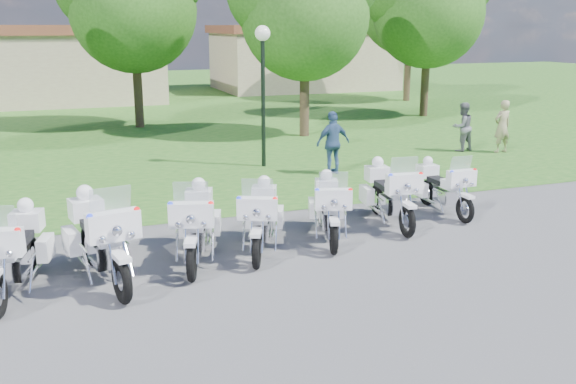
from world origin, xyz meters
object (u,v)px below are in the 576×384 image
object	(u,v)px
motorcycle_1	(15,250)
motorcycle_3	(196,223)
lamp_post	(263,61)
motorcycle_5	(329,207)
bystander_b	(462,127)
bystander_c	(333,143)
motorcycle_6	(389,193)
motorcycle_7	(443,187)
motorcycle_2	(100,237)
bystander_a	(502,127)
motorcycle_4	(261,217)

from	to	relation	value
motorcycle_1	motorcycle_3	size ratio (longest dim) A/B	1.00
lamp_post	motorcycle_5	bearing A→B (deg)	-97.32
bystander_b	bystander_c	xyz separation A→B (m)	(-5.41, -1.62, 0.08)
motorcycle_1	lamp_post	bearing A→B (deg)	-117.43
bystander_c	motorcycle_6	bearing A→B (deg)	73.20
motorcycle_1	motorcycle_5	distance (m)	5.68
motorcycle_7	bystander_b	size ratio (longest dim) A/B	1.30
motorcycle_7	motorcycle_2	bearing A→B (deg)	11.27
lamp_post	bystander_a	world-z (taller)	lamp_post
motorcycle_2	motorcycle_4	distance (m)	2.94
motorcycle_2	motorcycle_3	xyz separation A→B (m)	(1.66, 0.38, -0.05)
motorcycle_1	bystander_b	size ratio (longest dim) A/B	1.46
motorcycle_3	motorcycle_7	world-z (taller)	motorcycle_3
motorcycle_7	motorcycle_5	bearing A→B (deg)	14.55
motorcycle_3	bystander_a	distance (m)	13.20
motorcycle_7	bystander_b	world-z (taller)	bystander_b
motorcycle_3	motorcycle_4	size ratio (longest dim) A/B	1.09
motorcycle_4	motorcycle_7	xyz separation A→B (m)	(4.57, 0.99, -0.05)
motorcycle_1	motorcycle_4	bearing A→B (deg)	-159.65
bystander_a	motorcycle_2	bearing A→B (deg)	22.99
motorcycle_1	lamp_post	world-z (taller)	lamp_post
motorcycle_5	lamp_post	size ratio (longest dim) A/B	0.53
bystander_c	bystander_a	bearing A→B (deg)	-178.81
motorcycle_2	motorcycle_1	bearing A→B (deg)	-10.04
motorcycle_7	bystander_c	size ratio (longest dim) A/B	1.19
bystander_b	motorcycle_3	bearing A→B (deg)	25.24
motorcycle_1	motorcycle_7	bearing A→B (deg)	-156.72
motorcycle_7	motorcycle_6	bearing A→B (deg)	11.92
motorcycle_7	bystander_a	bearing A→B (deg)	-137.14
motorcycle_5	lamp_post	bearing A→B (deg)	-78.93
bystander_c	lamp_post	bearing A→B (deg)	-54.79
motorcycle_2	motorcycle_4	bearing A→B (deg)	178.26
motorcycle_5	motorcycle_6	bearing A→B (deg)	-144.80
motorcycle_4	motorcycle_2	bearing A→B (deg)	32.04
motorcycle_3	bystander_b	world-z (taller)	same
motorcycle_6	motorcycle_7	world-z (taller)	motorcycle_6
bystander_b	bystander_c	distance (m)	5.65
lamp_post	bystander_c	distance (m)	3.13
motorcycle_1	motorcycle_3	distance (m)	2.97
motorcycle_5	bystander_a	size ratio (longest dim) A/B	1.25
motorcycle_7	motorcycle_3	bearing A→B (deg)	10.77
motorcycle_2	motorcycle_7	xyz separation A→B (m)	(7.47, 1.46, -0.14)
motorcycle_5	lamp_post	xyz separation A→B (m)	(0.87, 6.78, 2.46)
motorcycle_4	bystander_a	world-z (taller)	bystander_a
motorcycle_6	bystander_c	bearing A→B (deg)	-92.36
motorcycle_7	bystander_b	distance (m)	7.58
motorcycle_3	motorcycle_6	bearing A→B (deg)	-152.71
motorcycle_7	bystander_a	size ratio (longest dim) A/B	1.22
motorcycle_2	lamp_post	size ratio (longest dim) A/B	0.63
bystander_b	bystander_a	bearing A→B (deg)	139.72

